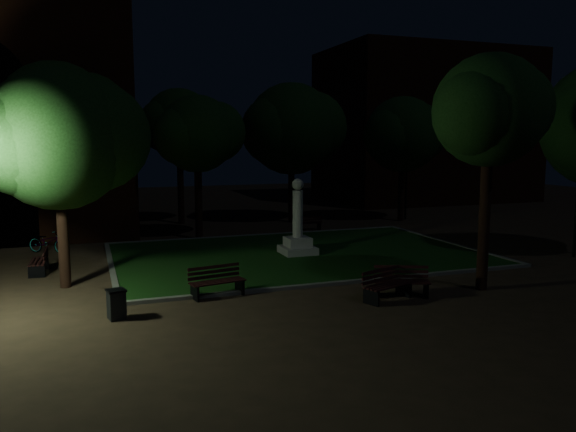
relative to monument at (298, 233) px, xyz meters
name	(u,v)px	position (x,y,z in m)	size (l,w,h in m)	color
ground	(316,265)	(0.00, -2.00, -0.96)	(80.00, 80.00, 0.00)	#443121
lawn	(298,254)	(0.00, 0.00, -0.92)	(15.00, 10.00, 0.08)	#194413
lawn_kerb	(298,254)	(0.00, 0.00, -0.90)	(15.40, 10.40, 0.12)	slate
monument	(298,233)	(0.00, 0.00, 0.00)	(1.40, 1.40, 3.20)	#A69F99
building_far	(425,126)	(18.00, 18.00, 5.04)	(16.00, 10.00, 12.00)	#461F0F
tree_west	(61,140)	(-9.06, -2.29, 3.93)	(5.62, 4.58, 7.19)	black
tree_north_wl	(199,134)	(-3.11, 5.32, 4.22)	(4.60, 3.75, 7.06)	black
tree_north_er	(293,129)	(3.26, 9.31, 4.58)	(6.59, 5.38, 8.23)	black
tree_ne	(404,134)	(9.70, 7.57, 4.26)	(5.55, 4.53, 7.49)	black
tree_se	(492,111)	(3.81, -7.23, 4.83)	(4.39, 3.59, 7.60)	black
tree_nw	(60,120)	(-9.37, 5.83, 4.84)	(6.43, 5.25, 8.42)	black
tree_far_north	(181,124)	(-3.08, 10.90, 4.85)	(4.95, 4.04, 7.84)	black
lamppost_nw	(0,176)	(-12.13, 7.16, 2.25)	(1.18, 0.28, 4.61)	black
lamppost_ne	(407,169)	(10.24, 8.08, 2.16)	(1.18, 0.28, 4.46)	black
bench_near_left	(386,286)	(0.16, -7.24, -0.51)	(1.82, 1.14, 0.94)	black
bench_near_right	(402,282)	(0.84, -7.01, -0.52)	(1.80, 1.22, 0.94)	black
bench_west_near	(217,282)	(-4.65, -5.08, -0.51)	(1.82, 0.91, 0.95)	black
bench_left_side	(40,262)	(-10.09, 0.15, -0.53)	(0.62, 1.65, 0.90)	black
bench_far_side	(309,224)	(2.97, 6.09, -0.60)	(1.41, 0.56, 0.76)	black
trash_bin	(116,304)	(-7.73, -6.36, -0.54)	(0.58, 0.58, 0.83)	black
bicycle	(48,242)	(-10.04, 4.11, -0.45)	(0.67, 1.93, 1.02)	black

